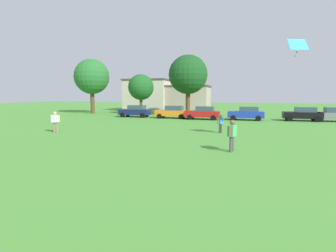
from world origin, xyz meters
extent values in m
plane|color=#4C9338|center=(0.00, 30.00, 0.00)|extent=(160.00, 160.00, 0.00)
cylinder|color=#4C4C51|center=(5.05, 15.66, 0.43)|extent=(0.16, 0.16, 0.87)
cylinder|color=#4C4C51|center=(5.14, 15.91, 0.43)|extent=(0.16, 0.16, 0.87)
cube|color=#4CB266|center=(5.09, 15.79, 1.17)|extent=(0.50, 0.65, 0.61)
cylinder|color=brown|center=(4.97, 15.45, 1.19)|extent=(0.13, 0.13, 0.58)
cylinder|color=brown|center=(5.22, 16.12, 1.19)|extent=(0.13, 0.13, 0.58)
sphere|color=brown|center=(5.09, 15.79, 1.64)|extent=(0.27, 0.27, 0.27)
cylinder|color=#8C7259|center=(-9.55, 19.83, 0.43)|extent=(0.16, 0.16, 0.85)
cylinder|color=#8C7259|center=(-9.30, 19.86, 0.43)|extent=(0.16, 0.16, 0.85)
cube|color=white|center=(-9.42, 19.84, 1.16)|extent=(0.61, 0.39, 0.60)
cylinder|color=beige|center=(-9.77, 19.80, 1.17)|extent=(0.12, 0.12, 0.57)
cylinder|color=beige|center=(-9.07, 19.89, 1.17)|extent=(0.12, 0.12, 0.57)
sphere|color=beige|center=(-9.42, 19.84, 1.61)|extent=(0.27, 0.27, 0.27)
cylinder|color=#3F3833|center=(3.91, 23.37, 0.36)|extent=(0.14, 0.14, 0.73)
cylinder|color=#3F3833|center=(3.81, 23.17, 0.36)|extent=(0.14, 0.14, 0.73)
cube|color=#337FCC|center=(3.86, 23.27, 0.98)|extent=(0.47, 0.56, 0.51)
cylinder|color=#936B4C|center=(4.00, 23.54, 1.00)|extent=(0.11, 0.11, 0.48)
cylinder|color=#936B4C|center=(3.72, 23.01, 1.00)|extent=(0.11, 0.11, 0.48)
sphere|color=#936B4C|center=(3.86, 23.27, 1.37)|extent=(0.23, 0.23, 0.23)
cube|color=#3FBFE5|center=(8.81, 19.63, 6.25)|extent=(1.30, 0.91, 0.75)
sphere|color=#F24C8C|center=(8.81, 19.63, 6.00)|extent=(0.10, 0.10, 0.10)
sphere|color=#F24C8C|center=(8.76, 19.63, 5.78)|extent=(0.10, 0.10, 0.10)
sphere|color=#F24C8C|center=(8.71, 19.63, 5.56)|extent=(0.10, 0.10, 0.10)
cube|color=#141E4C|center=(-9.12, 36.32, 0.70)|extent=(4.30, 1.80, 0.76)
cube|color=#334756|center=(-8.77, 36.32, 1.38)|extent=(2.24, 1.58, 0.60)
cylinder|color=black|center=(-10.58, 35.42, 0.32)|extent=(0.64, 0.22, 0.64)
cylinder|color=black|center=(-10.58, 37.22, 0.32)|extent=(0.64, 0.22, 0.64)
cylinder|color=black|center=(-7.66, 35.42, 0.32)|extent=(0.64, 0.22, 0.64)
cylinder|color=black|center=(-7.66, 37.22, 0.32)|extent=(0.64, 0.22, 0.64)
cube|color=orange|center=(-3.56, 35.75, 0.70)|extent=(4.30, 1.80, 0.76)
cube|color=#334756|center=(-3.22, 35.75, 1.38)|extent=(2.24, 1.58, 0.60)
cylinder|color=black|center=(-5.02, 34.85, 0.32)|extent=(0.64, 0.22, 0.64)
cylinder|color=black|center=(-5.02, 36.65, 0.32)|extent=(0.64, 0.22, 0.64)
cylinder|color=black|center=(-2.10, 34.85, 0.32)|extent=(0.64, 0.22, 0.64)
cylinder|color=black|center=(-2.10, 36.65, 0.32)|extent=(0.64, 0.22, 0.64)
cube|color=red|center=(0.62, 35.10, 0.70)|extent=(4.30, 1.80, 0.76)
cube|color=#334756|center=(0.96, 35.10, 1.38)|extent=(2.24, 1.58, 0.60)
cylinder|color=black|center=(-0.84, 34.20, 0.32)|extent=(0.64, 0.22, 0.64)
cylinder|color=black|center=(-0.84, 36.00, 0.32)|extent=(0.64, 0.22, 0.64)
cylinder|color=black|center=(2.08, 34.20, 0.32)|extent=(0.64, 0.22, 0.64)
cylinder|color=black|center=(2.08, 36.00, 0.32)|extent=(0.64, 0.22, 0.64)
cube|color=#1E38AD|center=(5.91, 35.58, 0.70)|extent=(4.30, 1.80, 0.76)
cube|color=#334756|center=(6.25, 35.58, 1.38)|extent=(2.24, 1.58, 0.60)
cylinder|color=black|center=(4.45, 34.68, 0.32)|extent=(0.64, 0.22, 0.64)
cylinder|color=black|center=(4.45, 36.48, 0.32)|extent=(0.64, 0.22, 0.64)
cylinder|color=black|center=(7.37, 34.68, 0.32)|extent=(0.64, 0.22, 0.64)
cylinder|color=black|center=(7.37, 36.48, 0.32)|extent=(0.64, 0.22, 0.64)
cube|color=black|center=(12.39, 36.23, 0.70)|extent=(4.30, 1.80, 0.76)
cube|color=#334756|center=(12.73, 36.23, 1.38)|extent=(2.24, 1.58, 0.60)
cylinder|color=black|center=(10.93, 35.33, 0.32)|extent=(0.64, 0.22, 0.64)
cylinder|color=black|center=(10.93, 37.13, 0.32)|extent=(0.64, 0.22, 0.64)
cylinder|color=black|center=(13.85, 35.33, 0.32)|extent=(0.64, 0.22, 0.64)
cylinder|color=black|center=(13.85, 37.13, 0.32)|extent=(0.64, 0.22, 0.64)
cube|color=slate|center=(15.63, 36.36, 0.70)|extent=(4.30, 1.80, 0.76)
cube|color=#334756|center=(15.98, 36.36, 1.38)|extent=(2.24, 1.58, 0.60)
cylinder|color=black|center=(14.17, 35.46, 0.32)|extent=(0.64, 0.22, 0.64)
cylinder|color=black|center=(14.17, 37.26, 0.32)|extent=(0.64, 0.22, 0.64)
cylinder|color=brown|center=(-18.87, 41.55, 1.83)|extent=(0.67, 0.67, 3.66)
sphere|color=#286B2D|center=(-18.87, 41.55, 6.11)|extent=(5.77, 5.77, 5.77)
cylinder|color=brown|center=(-10.23, 41.74, 1.29)|extent=(0.48, 0.48, 2.58)
sphere|color=#1E5B23|center=(-10.23, 41.74, 4.32)|extent=(4.08, 4.08, 4.08)
cylinder|color=brown|center=(-2.40, 40.72, 1.82)|extent=(0.67, 0.67, 3.64)
sphere|color=#194C1E|center=(-2.40, 40.72, 6.08)|extent=(5.75, 5.75, 5.75)
cube|color=beige|center=(-12.53, 52.13, 2.93)|extent=(8.19, 7.62, 5.85)
cube|color=#4C4742|center=(-12.53, 52.13, 5.97)|extent=(8.52, 7.92, 0.24)
cube|color=tan|center=(-5.30, 52.13, 2.31)|extent=(9.11, 6.58, 4.61)
cube|color=#4C4742|center=(-5.30, 52.13, 4.73)|extent=(9.48, 6.84, 0.24)
camera|label=1|loc=(5.68, 0.53, 3.14)|focal=29.29mm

